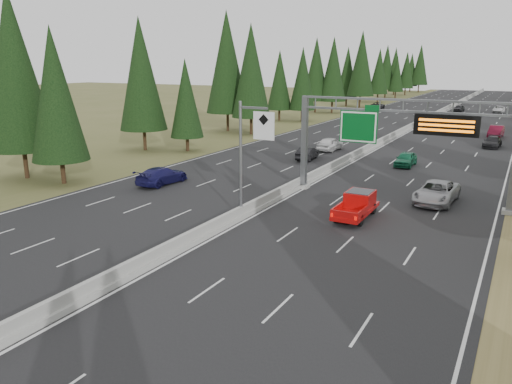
% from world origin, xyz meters
% --- Properties ---
extents(road, '(32.00, 260.00, 0.08)m').
position_xyz_m(road, '(0.00, 80.00, 0.04)').
color(road, black).
rests_on(road, ground).
extents(shoulder_left, '(3.60, 260.00, 0.06)m').
position_xyz_m(shoulder_left, '(-17.80, 80.00, 0.03)').
color(shoulder_left, '#515628').
rests_on(shoulder_left, ground).
extents(median_barrier, '(0.70, 260.00, 0.85)m').
position_xyz_m(median_barrier, '(0.00, 80.00, 0.41)').
color(median_barrier, '#9A9A94').
rests_on(median_barrier, road).
extents(sign_gantry, '(16.75, 0.98, 7.80)m').
position_xyz_m(sign_gantry, '(8.92, 34.88, 5.27)').
color(sign_gantry, slate).
rests_on(sign_gantry, road).
extents(hov_sign_pole, '(2.80, 0.50, 8.00)m').
position_xyz_m(hov_sign_pole, '(0.58, 24.97, 4.72)').
color(hov_sign_pole, slate).
rests_on(hov_sign_pole, road).
extents(tree_row_left, '(12.19, 239.62, 18.84)m').
position_xyz_m(tree_row_left, '(-22.25, 60.35, 9.46)').
color(tree_row_left, black).
rests_on(tree_row_left, ground).
extents(silver_minivan, '(3.01, 5.95, 1.61)m').
position_xyz_m(silver_minivan, '(11.13, 35.64, 0.89)').
color(silver_minivan, '#ABABB0').
rests_on(silver_minivan, road).
extents(red_pickup, '(1.88, 5.27, 1.72)m').
position_xyz_m(red_pickup, '(6.92, 29.29, 1.03)').
color(red_pickup, black).
rests_on(red_pickup, road).
extents(car_ahead_green, '(1.79, 4.32, 1.47)m').
position_xyz_m(car_ahead_green, '(5.95, 48.74, 0.81)').
color(car_ahead_green, '#176643').
rests_on(car_ahead_green, road).
extents(car_ahead_dkred, '(2.03, 5.09, 1.65)m').
position_xyz_m(car_ahead_dkred, '(12.76, 76.00, 0.90)').
color(car_ahead_dkred, maroon).
rests_on(car_ahead_dkred, road).
extents(car_ahead_dkgrey, '(2.20, 4.80, 1.36)m').
position_xyz_m(car_ahead_dkgrey, '(12.98, 66.01, 0.76)').
color(car_ahead_dkgrey, black).
rests_on(car_ahead_dkgrey, road).
extents(car_ahead_white, '(2.37, 5.05, 1.40)m').
position_xyz_m(car_ahead_white, '(10.83, 116.90, 0.78)').
color(car_ahead_white, white).
rests_on(car_ahead_white, road).
extents(car_ahead_far, '(2.20, 4.55, 1.50)m').
position_xyz_m(car_ahead_far, '(2.99, 114.51, 0.83)').
color(car_ahead_far, black).
rests_on(car_ahead_far, road).
extents(car_onc_near, '(1.86, 4.37, 1.40)m').
position_xyz_m(car_onc_near, '(-4.42, 47.18, 0.78)').
color(car_onc_near, black).
rests_on(car_onc_near, road).
extents(car_onc_blue, '(2.44, 5.39, 1.53)m').
position_xyz_m(car_onc_blue, '(-11.22, 30.35, 0.84)').
color(car_onc_blue, '#181650').
rests_on(car_onc_blue, road).
extents(car_onc_white, '(2.16, 4.90, 1.64)m').
position_xyz_m(car_onc_white, '(-4.28, 53.97, 0.90)').
color(car_onc_white, silver).
rests_on(car_onc_white, road).
extents(car_onc_far, '(3.02, 5.82, 1.57)m').
position_xyz_m(car_onc_far, '(-14.50, 112.85, 0.86)').
color(car_onc_far, black).
rests_on(car_onc_far, road).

